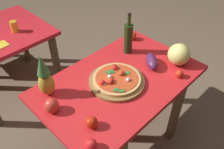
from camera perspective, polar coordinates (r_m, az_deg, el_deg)
The scene contains 15 objects.
ground_plane at distance 2.39m, azimuth 1.52°, elevation -14.90°, with size 10.00×10.00×0.00m, color brown.
display_table at distance 1.87m, azimuth 1.87°, elevation -3.40°, with size 1.28×0.81×0.76m.
pizza_board at distance 1.77m, azimuth 1.15°, elevation -1.67°, with size 0.42×0.42×0.03m, color olive.
pizza at distance 1.75m, azimuth 1.06°, elevation -0.95°, with size 0.36×0.36×0.06m.
wine_bottle at distance 2.02m, azimuth 3.99°, elevation 8.90°, with size 0.08×0.08×0.37m.
pineapple_left at distance 1.65m, azimuth -16.11°, elevation -0.80°, with size 0.11×0.11×0.34m.
melon at distance 1.98m, azimuth 16.05°, elevation 4.73°, with size 0.18×0.18×0.18m, color #DFDB74.
bell_pepper at distance 1.60m, azimuth -14.52°, elevation -7.44°, with size 0.10×0.10×0.11m, color red.
eggplant at distance 1.93m, azimuth 9.72°, elevation 3.23°, with size 0.20×0.09×0.09m, color #4B2048.
tomato_by_bottle at distance 1.88m, azimuth 16.17°, elevation 0.19°, with size 0.06×0.06×0.06m, color red.
tomato_at_corner at distance 2.25m, azimuth 5.03°, elevation 9.39°, with size 0.08×0.08×0.08m, color red.
tomato_beside_pepper at distance 1.40m, azimuth -5.08°, elevation -16.68°, with size 0.07×0.07×0.07m, color red.
tomato_near_board at distance 1.48m, azimuth -5.03°, elevation -11.59°, with size 0.08×0.08×0.08m, color red.
drinking_glass_juice at distance 2.55m, azimuth -22.84°, elevation 10.79°, with size 0.07×0.07×0.11m, color gold.
napkin_folded at distance 2.40m, azimuth -25.79°, elevation 6.43°, with size 0.14×0.12×0.01m, color yellow.
Camera 1 is at (-0.99, -0.90, 1.98)m, focal length 37.34 mm.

